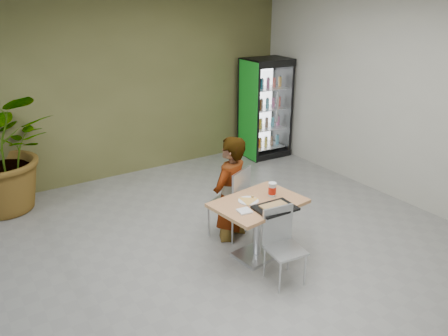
{
  "coord_description": "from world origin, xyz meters",
  "views": [
    {
      "loc": [
        -2.75,
        -3.67,
        3.02
      ],
      "look_at": [
        0.02,
        0.63,
        1.0
      ],
      "focal_mm": 35.0,
      "sensor_mm": 36.0,
      "label": 1
    }
  ],
  "objects_px": {
    "soda_cup": "(272,190)",
    "seated_woman": "(230,199)",
    "chair_far": "(234,197)",
    "cafeteria_tray": "(275,208)",
    "beverage_fridge": "(265,108)",
    "chair_near": "(281,239)",
    "dining_table": "(258,217)",
    "potted_plant": "(3,151)"
  },
  "relations": [
    {
      "from": "chair_near",
      "to": "potted_plant",
      "type": "relative_size",
      "value": 0.46
    },
    {
      "from": "dining_table",
      "to": "soda_cup",
      "type": "bearing_deg",
      "value": 8.01
    },
    {
      "from": "chair_near",
      "to": "seated_woman",
      "type": "bearing_deg",
      "value": 95.37
    },
    {
      "from": "dining_table",
      "to": "chair_near",
      "type": "distance_m",
      "value": 0.5
    },
    {
      "from": "chair_near",
      "to": "soda_cup",
      "type": "height_order",
      "value": "soda_cup"
    },
    {
      "from": "chair_near",
      "to": "cafeteria_tray",
      "type": "xyz_separation_m",
      "value": [
        0.08,
        0.23,
        0.26
      ]
    },
    {
      "from": "cafeteria_tray",
      "to": "beverage_fridge",
      "type": "xyz_separation_m",
      "value": [
        2.35,
        3.21,
        0.2
      ]
    },
    {
      "from": "dining_table",
      "to": "cafeteria_tray",
      "type": "relative_size",
      "value": 2.45
    },
    {
      "from": "seated_woman",
      "to": "beverage_fridge",
      "type": "distance_m",
      "value": 3.38
    },
    {
      "from": "cafeteria_tray",
      "to": "potted_plant",
      "type": "height_order",
      "value": "potted_plant"
    },
    {
      "from": "chair_far",
      "to": "cafeteria_tray",
      "type": "relative_size",
      "value": 2.11
    },
    {
      "from": "soda_cup",
      "to": "beverage_fridge",
      "type": "distance_m",
      "value": 3.63
    },
    {
      "from": "cafeteria_tray",
      "to": "seated_woman",
      "type": "bearing_deg",
      "value": 93.38
    },
    {
      "from": "seated_woman",
      "to": "cafeteria_tray",
      "type": "xyz_separation_m",
      "value": [
        0.05,
        -0.86,
        0.21
      ]
    },
    {
      "from": "seated_woman",
      "to": "cafeteria_tray",
      "type": "relative_size",
      "value": 3.66
    },
    {
      "from": "potted_plant",
      "to": "soda_cup",
      "type": "bearing_deg",
      "value": -49.67
    },
    {
      "from": "soda_cup",
      "to": "cafeteria_tray",
      "type": "bearing_deg",
      "value": -122.75
    },
    {
      "from": "chair_near",
      "to": "beverage_fridge",
      "type": "bearing_deg",
      "value": 61.84
    },
    {
      "from": "beverage_fridge",
      "to": "potted_plant",
      "type": "bearing_deg",
      "value": -178.39
    },
    {
      "from": "chair_far",
      "to": "cafeteria_tray",
      "type": "height_order",
      "value": "chair_far"
    },
    {
      "from": "dining_table",
      "to": "beverage_fridge",
      "type": "bearing_deg",
      "value": 50.96
    },
    {
      "from": "soda_cup",
      "to": "beverage_fridge",
      "type": "height_order",
      "value": "beverage_fridge"
    },
    {
      "from": "seated_woman",
      "to": "beverage_fridge",
      "type": "xyz_separation_m",
      "value": [
        2.4,
        2.34,
        0.41
      ]
    },
    {
      "from": "chair_near",
      "to": "chair_far",
      "type": "bearing_deg",
      "value": 92.89
    },
    {
      "from": "chair_far",
      "to": "potted_plant",
      "type": "bearing_deg",
      "value": -72.04
    },
    {
      "from": "potted_plant",
      "to": "chair_near",
      "type": "bearing_deg",
      "value": -57.15
    },
    {
      "from": "soda_cup",
      "to": "potted_plant",
      "type": "distance_m",
      "value": 3.97
    },
    {
      "from": "chair_far",
      "to": "chair_near",
      "type": "relative_size",
      "value": 1.14
    },
    {
      "from": "dining_table",
      "to": "seated_woman",
      "type": "height_order",
      "value": "seated_woman"
    },
    {
      "from": "chair_near",
      "to": "soda_cup",
      "type": "relative_size",
      "value": 4.93
    },
    {
      "from": "chair_near",
      "to": "seated_woman",
      "type": "xyz_separation_m",
      "value": [
        0.03,
        1.09,
        0.05
      ]
    },
    {
      "from": "chair_far",
      "to": "beverage_fridge",
      "type": "height_order",
      "value": "beverage_fridge"
    },
    {
      "from": "dining_table",
      "to": "chair_near",
      "type": "relative_size",
      "value": 1.32
    },
    {
      "from": "dining_table",
      "to": "beverage_fridge",
      "type": "height_order",
      "value": "beverage_fridge"
    },
    {
      "from": "dining_table",
      "to": "chair_far",
      "type": "relative_size",
      "value": 1.16
    },
    {
      "from": "cafeteria_tray",
      "to": "beverage_fridge",
      "type": "bearing_deg",
      "value": 53.79
    },
    {
      "from": "chair_far",
      "to": "potted_plant",
      "type": "xyz_separation_m",
      "value": [
        -2.37,
        2.5,
        0.35
      ]
    },
    {
      "from": "soda_cup",
      "to": "seated_woman",
      "type": "bearing_deg",
      "value": 113.1
    },
    {
      "from": "cafeteria_tray",
      "to": "potted_plant",
      "type": "relative_size",
      "value": 0.25
    },
    {
      "from": "seated_woman",
      "to": "cafeteria_tray",
      "type": "bearing_deg",
      "value": 67.88
    },
    {
      "from": "chair_far",
      "to": "soda_cup",
      "type": "bearing_deg",
      "value": 85.14
    },
    {
      "from": "beverage_fridge",
      "to": "potted_plant",
      "type": "xyz_separation_m",
      "value": [
        -4.72,
        0.11,
        -0.04
      ]
    }
  ]
}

